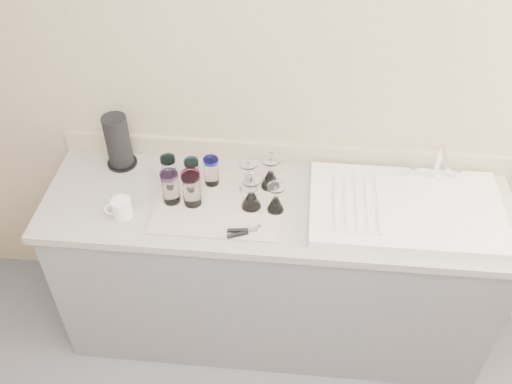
# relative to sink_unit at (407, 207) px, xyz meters

# --- Properties ---
(room_envelope) EXTENTS (3.54, 3.50, 2.52)m
(room_envelope) POSITION_rel_sink_unit_xyz_m (-0.55, -1.20, 0.64)
(room_envelope) COLOR #59595E
(room_envelope) RESTS_ON ground
(counter_unit) EXTENTS (2.06, 0.62, 0.90)m
(counter_unit) POSITION_rel_sink_unit_xyz_m (-0.55, -0.00, -0.47)
(counter_unit) COLOR slate
(counter_unit) RESTS_ON ground
(sink_unit) EXTENTS (0.82, 0.50, 0.22)m
(sink_unit) POSITION_rel_sink_unit_xyz_m (0.00, 0.00, 0.00)
(sink_unit) COLOR white
(sink_unit) RESTS_ON counter_unit
(dish_towel) EXTENTS (0.55, 0.42, 0.01)m
(dish_towel) POSITION_rel_sink_unit_xyz_m (-0.81, -0.03, -0.02)
(dish_towel) COLOR beige
(dish_towel) RESTS_ON counter_unit
(tumbler_teal) EXTENTS (0.07, 0.07, 0.14)m
(tumbler_teal) POSITION_rel_sink_unit_xyz_m (-1.04, 0.08, 0.06)
(tumbler_teal) COLOR white
(tumbler_teal) RESTS_ON dish_towel
(tumbler_cyan) EXTENTS (0.07, 0.07, 0.13)m
(tumbler_cyan) POSITION_rel_sink_unit_xyz_m (-0.94, 0.08, 0.06)
(tumbler_cyan) COLOR white
(tumbler_cyan) RESTS_ON dish_towel
(tumbler_purple) EXTENTS (0.07, 0.07, 0.14)m
(tumbler_purple) POSITION_rel_sink_unit_xyz_m (-0.85, 0.09, 0.06)
(tumbler_purple) COLOR white
(tumbler_purple) RESTS_ON dish_towel
(tumbler_magenta) EXTENTS (0.08, 0.08, 0.16)m
(tumbler_magenta) POSITION_rel_sink_unit_xyz_m (-1.01, -0.04, 0.07)
(tumbler_magenta) COLOR white
(tumbler_magenta) RESTS_ON dish_towel
(tumbler_blue) EXTENTS (0.08, 0.08, 0.16)m
(tumbler_blue) POSITION_rel_sink_unit_xyz_m (-0.92, -0.05, 0.07)
(tumbler_blue) COLOR white
(tumbler_blue) RESTS_ON dish_towel
(goblet_back_left) EXTENTS (0.08, 0.08, 0.15)m
(goblet_back_left) POSITION_rel_sink_unit_xyz_m (-0.69, 0.07, 0.04)
(goblet_back_left) COLOR white
(goblet_back_left) RESTS_ON dish_towel
(goblet_back_right) EXTENTS (0.09, 0.09, 0.16)m
(goblet_back_right) POSITION_rel_sink_unit_xyz_m (-0.59, 0.10, 0.04)
(goblet_back_right) COLOR white
(goblet_back_right) RESTS_ON dish_towel
(goblet_front_left) EXTENTS (0.09, 0.09, 0.15)m
(goblet_front_left) POSITION_rel_sink_unit_xyz_m (-0.66, -0.04, 0.04)
(goblet_front_left) COLOR white
(goblet_front_left) RESTS_ON dish_towel
(goblet_front_right) EXTENTS (0.07, 0.07, 0.13)m
(goblet_front_right) POSITION_rel_sink_unit_xyz_m (-0.56, -0.05, 0.03)
(goblet_front_right) COLOR white
(goblet_front_right) RESTS_ON dish_towel
(can_opener) EXTENTS (0.14, 0.08, 0.02)m
(can_opener) POSITION_rel_sink_unit_xyz_m (-0.68, -0.21, -0.00)
(can_opener) COLOR silver
(can_opener) RESTS_ON dish_towel
(white_mug) EXTENTS (0.13, 0.10, 0.09)m
(white_mug) POSITION_rel_sink_unit_xyz_m (-1.20, -0.15, 0.02)
(white_mug) COLOR white
(white_mug) RESTS_ON counter_unit
(paper_towel_roll) EXTENTS (0.14, 0.14, 0.26)m
(paper_towel_roll) POSITION_rel_sink_unit_xyz_m (-1.30, 0.19, 0.11)
(paper_towel_roll) COLOR black
(paper_towel_roll) RESTS_ON counter_unit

